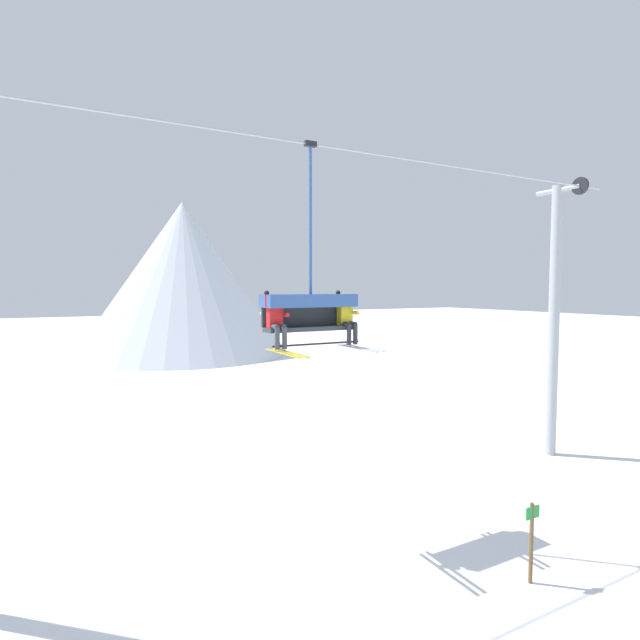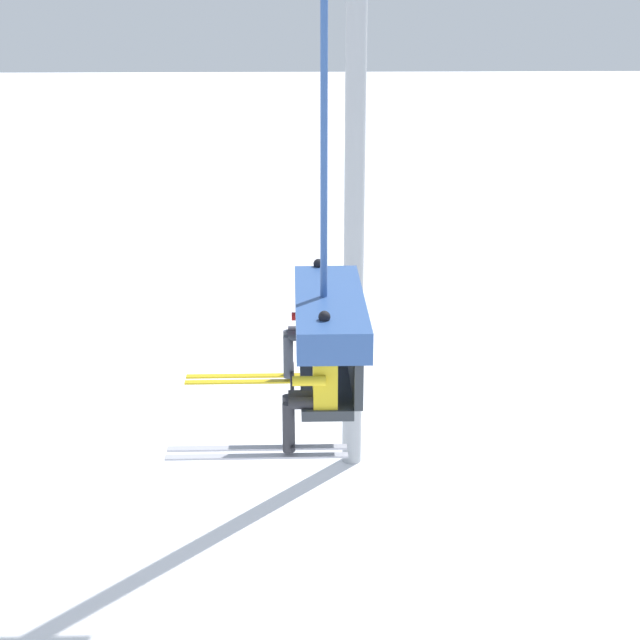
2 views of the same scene
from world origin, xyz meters
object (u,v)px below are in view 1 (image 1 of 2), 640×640
chairlift_chair (309,304)px  trail_sign (531,538)px  lift_tower_far (554,315)px  skier_red (277,320)px  skier_yellow (347,318)px

chairlift_chair → trail_sign: chairlift_chair is taller
chairlift_chair → trail_sign: bearing=-55.8°
lift_tower_far → chairlift_chair: (-9.78, -0.71, 0.55)m
trail_sign → chairlift_chair: bearing=124.2°
skier_red → chairlift_chair: bearing=13.0°
chairlift_chair → skier_red: bearing=-167.0°
skier_yellow → skier_red: bearing=180.0°
skier_red → trail_sign: bearing=-46.3°
skier_yellow → trail_sign: 5.95m
lift_tower_far → trail_sign: (-7.02, -4.77, -3.92)m
chairlift_chair → skier_yellow: bearing=-13.1°
trail_sign → skier_red: bearing=133.7°
chairlift_chair → skier_red: size_ratio=2.72×
chairlift_chair → trail_sign: (2.76, -4.06, -4.48)m
chairlift_chair → trail_sign: 6.65m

